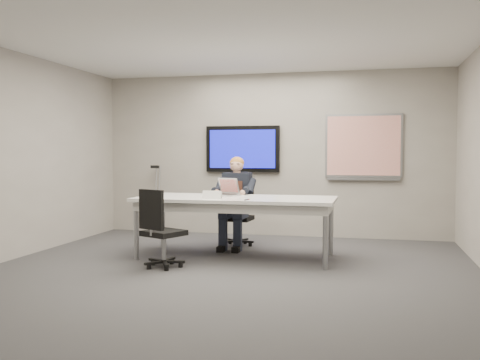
% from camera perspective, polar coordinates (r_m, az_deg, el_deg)
% --- Properties ---
extents(floor, '(6.00, 6.00, 0.02)m').
position_cam_1_polar(floor, '(6.49, -1.43, -9.82)').
color(floor, '#38383B').
rests_on(floor, ground).
extents(ceiling, '(6.00, 6.00, 0.02)m').
position_cam_1_polar(ceiling, '(6.48, -1.46, 15.11)').
color(ceiling, silver).
rests_on(ceiling, wall_back).
extents(wall_back, '(6.00, 0.02, 2.80)m').
position_cam_1_polar(wall_back, '(9.26, 3.38, 2.71)').
color(wall_back, gray).
rests_on(wall_back, ground).
extents(wall_front, '(6.00, 0.02, 2.80)m').
position_cam_1_polar(wall_front, '(3.52, -14.21, 2.34)').
color(wall_front, gray).
rests_on(wall_front, ground).
extents(wall_left, '(0.02, 6.00, 2.80)m').
position_cam_1_polar(wall_left, '(7.68, -23.64, 2.44)').
color(wall_left, gray).
rests_on(wall_left, ground).
extents(conference_table, '(2.69, 1.13, 0.83)m').
position_cam_1_polar(conference_table, '(7.28, -0.46, -2.59)').
color(conference_table, white).
rests_on(conference_table, ground).
extents(tv_display, '(1.30, 0.09, 0.80)m').
position_cam_1_polar(tv_display, '(9.31, 0.29, 3.33)').
color(tv_display, black).
rests_on(tv_display, wall_back).
extents(whiteboard, '(1.25, 0.08, 1.10)m').
position_cam_1_polar(whiteboard, '(9.09, 13.03, 3.46)').
color(whiteboard, gray).
rests_on(whiteboard, wall_back).
extents(office_chair_far, '(0.49, 0.49, 0.97)m').
position_cam_1_polar(office_chair_far, '(8.30, -0.16, -4.90)').
color(office_chair_far, black).
rests_on(office_chair_far, ground).
extents(office_chair_near, '(0.62, 0.62, 0.99)m').
position_cam_1_polar(office_chair_near, '(6.75, -8.38, -6.70)').
color(office_chair_near, black).
rests_on(office_chair_near, ground).
extents(seated_person, '(0.43, 0.73, 1.37)m').
position_cam_1_polar(seated_person, '(8.03, -0.61, -3.36)').
color(seated_person, '#212737').
rests_on(seated_person, office_chair_far).
extents(crutch, '(0.27, 0.44, 1.26)m').
position_cam_1_polar(crutch, '(9.72, -8.85, -1.92)').
color(crutch, '#A1A3A8').
rests_on(crutch, ground).
extents(laptop, '(0.41, 0.44, 0.24)m').
position_cam_1_polar(laptop, '(7.61, -1.38, -1.18)').
color(laptop, '#AEAEB0').
rests_on(laptop, conference_table).
extents(name_tent, '(0.26, 0.09, 0.10)m').
position_cam_1_polar(name_tent, '(7.08, -2.99, -1.56)').
color(name_tent, white).
rests_on(name_tent, conference_table).
extents(pen, '(0.04, 0.15, 0.01)m').
position_cam_1_polar(pen, '(6.83, 0.75, -2.10)').
color(pen, black).
rests_on(pen, conference_table).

